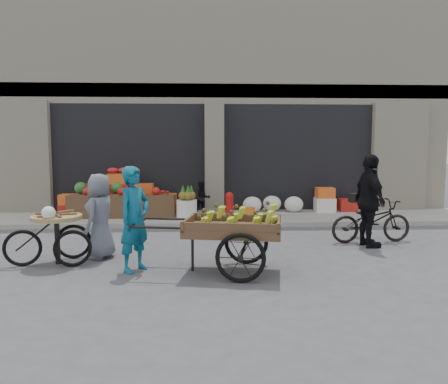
{
  "coord_description": "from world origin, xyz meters",
  "views": [
    {
      "loc": [
        -0.32,
        -7.61,
        2.0
      ],
      "look_at": [
        0.09,
        0.96,
        1.1
      ],
      "focal_mm": 35.0,
      "sensor_mm": 36.0,
      "label": 1
    }
  ],
  "objects_px": {
    "fire_hydrant": "(229,204)",
    "vendor_woman": "(135,219)",
    "banana_cart": "(230,225)",
    "orange_bucket": "(249,214)",
    "seated_person": "(202,198)",
    "vendor_grey": "(100,216)",
    "cyclist": "(370,201)",
    "tricycle_cart": "(57,231)",
    "bicycle": "(371,221)",
    "pineapple_bin": "(187,210)"
  },
  "relations": [
    {
      "from": "fire_hydrant",
      "to": "vendor_woman",
      "type": "height_order",
      "value": "vendor_woman"
    },
    {
      "from": "vendor_woman",
      "to": "fire_hydrant",
      "type": "bearing_deg",
      "value": 11.07
    },
    {
      "from": "banana_cart",
      "to": "vendor_woman",
      "type": "height_order",
      "value": "vendor_woman"
    },
    {
      "from": "orange_bucket",
      "to": "banana_cart",
      "type": "height_order",
      "value": "banana_cart"
    },
    {
      "from": "seated_person",
      "to": "vendor_grey",
      "type": "bearing_deg",
      "value": -124.32
    },
    {
      "from": "banana_cart",
      "to": "cyclist",
      "type": "height_order",
      "value": "cyclist"
    },
    {
      "from": "vendor_woman",
      "to": "seated_person",
      "type": "bearing_deg",
      "value": 21.43
    },
    {
      "from": "orange_bucket",
      "to": "vendor_grey",
      "type": "relative_size",
      "value": 0.21
    },
    {
      "from": "vendor_grey",
      "to": "cyclist",
      "type": "distance_m",
      "value": 5.18
    },
    {
      "from": "fire_hydrant",
      "to": "tricycle_cart",
      "type": "relative_size",
      "value": 0.49
    },
    {
      "from": "seated_person",
      "to": "bicycle",
      "type": "distance_m",
      "value": 4.62
    },
    {
      "from": "orange_bucket",
      "to": "tricycle_cart",
      "type": "bearing_deg",
      "value": -134.85
    },
    {
      "from": "seated_person",
      "to": "vendor_woman",
      "type": "height_order",
      "value": "vendor_woman"
    },
    {
      "from": "vendor_grey",
      "to": "vendor_woman",
      "type": "bearing_deg",
      "value": 56.7
    },
    {
      "from": "seated_person",
      "to": "vendor_grey",
      "type": "relative_size",
      "value": 0.61
    },
    {
      "from": "vendor_grey",
      "to": "cyclist",
      "type": "bearing_deg",
      "value": 112.63
    },
    {
      "from": "pineapple_bin",
      "to": "tricycle_cart",
      "type": "bearing_deg",
      "value": -118.63
    },
    {
      "from": "fire_hydrant",
      "to": "vendor_woman",
      "type": "bearing_deg",
      "value": -112.76
    },
    {
      "from": "tricycle_cart",
      "to": "vendor_woman",
      "type": "bearing_deg",
      "value": -33.8
    },
    {
      "from": "tricycle_cart",
      "to": "vendor_grey",
      "type": "bearing_deg",
      "value": 14.9
    },
    {
      "from": "orange_bucket",
      "to": "banana_cart",
      "type": "xyz_separation_m",
      "value": [
        -0.76,
        -4.33,
        0.5
      ]
    },
    {
      "from": "orange_bucket",
      "to": "seated_person",
      "type": "bearing_deg",
      "value": 149.74
    },
    {
      "from": "seated_person",
      "to": "cyclist",
      "type": "xyz_separation_m",
      "value": [
        3.32,
        -3.38,
        0.34
      ]
    },
    {
      "from": "orange_bucket",
      "to": "vendor_woman",
      "type": "bearing_deg",
      "value": -118.57
    },
    {
      "from": "seated_person",
      "to": "banana_cart",
      "type": "xyz_separation_m",
      "value": [
        0.44,
        -5.03,
        0.19
      ]
    },
    {
      "from": "pineapple_bin",
      "to": "orange_bucket",
      "type": "distance_m",
      "value": 1.61
    },
    {
      "from": "tricycle_cart",
      "to": "cyclist",
      "type": "relative_size",
      "value": 0.79
    },
    {
      "from": "fire_hydrant",
      "to": "cyclist",
      "type": "height_order",
      "value": "cyclist"
    },
    {
      "from": "vendor_grey",
      "to": "tricycle_cart",
      "type": "bearing_deg",
      "value": -44.85
    },
    {
      "from": "vendor_woman",
      "to": "cyclist",
      "type": "height_order",
      "value": "cyclist"
    },
    {
      "from": "orange_bucket",
      "to": "seated_person",
      "type": "relative_size",
      "value": 0.34
    },
    {
      "from": "banana_cart",
      "to": "cyclist",
      "type": "xyz_separation_m",
      "value": [
        2.88,
        1.64,
        0.15
      ]
    },
    {
      "from": "cyclist",
      "to": "banana_cart",
      "type": "bearing_deg",
      "value": 114.09
    },
    {
      "from": "seated_person",
      "to": "cyclist",
      "type": "height_order",
      "value": "cyclist"
    },
    {
      "from": "pineapple_bin",
      "to": "banana_cart",
      "type": "bearing_deg",
      "value": -79.22
    },
    {
      "from": "orange_bucket",
      "to": "vendor_woman",
      "type": "relative_size",
      "value": 0.19
    },
    {
      "from": "fire_hydrant",
      "to": "bicycle",
      "type": "height_order",
      "value": "bicycle"
    },
    {
      "from": "tricycle_cart",
      "to": "bicycle",
      "type": "bearing_deg",
      "value": -1.47
    },
    {
      "from": "orange_bucket",
      "to": "cyclist",
      "type": "xyz_separation_m",
      "value": [
        2.12,
        -2.68,
        0.65
      ]
    },
    {
      "from": "banana_cart",
      "to": "bicycle",
      "type": "height_order",
      "value": "banana_cart"
    },
    {
      "from": "pineapple_bin",
      "to": "vendor_grey",
      "type": "height_order",
      "value": "vendor_grey"
    },
    {
      "from": "fire_hydrant",
      "to": "vendor_grey",
      "type": "distance_m",
      "value": 4.21
    },
    {
      "from": "seated_person",
      "to": "tricycle_cart",
      "type": "xyz_separation_m",
      "value": [
        -2.47,
        -4.39,
        -0.02
      ]
    },
    {
      "from": "pineapple_bin",
      "to": "vendor_grey",
      "type": "bearing_deg",
      "value": -112.5
    },
    {
      "from": "orange_bucket",
      "to": "tricycle_cart",
      "type": "distance_m",
      "value": 5.21
    },
    {
      "from": "banana_cart",
      "to": "vendor_grey",
      "type": "xyz_separation_m",
      "value": [
        -2.26,
        1.01,
        -0.01
      ]
    },
    {
      "from": "orange_bucket",
      "to": "bicycle",
      "type": "relative_size",
      "value": 0.19
    },
    {
      "from": "vendor_grey",
      "to": "cyclist",
      "type": "xyz_separation_m",
      "value": [
        5.14,
        0.63,
        0.16
      ]
    },
    {
      "from": "pineapple_bin",
      "to": "banana_cart",
      "type": "xyz_separation_m",
      "value": [
        0.84,
        -4.43,
        0.4
      ]
    },
    {
      "from": "banana_cart",
      "to": "vendor_grey",
      "type": "relative_size",
      "value": 1.76
    }
  ]
}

